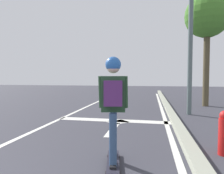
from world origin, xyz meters
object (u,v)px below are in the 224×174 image
at_px(skater, 113,96).
at_px(traffic_signal_mast, 162,2).
at_px(skateboard, 113,161).
at_px(roadside_tree, 207,17).

relative_size(skater, traffic_signal_mast, 0.28).
bearing_deg(skater, skateboard, 99.88).
bearing_deg(roadside_tree, skateboard, -113.61).
height_order(skater, roadside_tree, roadside_tree).
bearing_deg(roadside_tree, traffic_signal_mast, -132.33).
height_order(skateboard, roadside_tree, roadside_tree).
bearing_deg(skateboard, traffic_signal_mast, 78.98).
xyz_separation_m(skateboard, traffic_signal_mast, (0.89, 4.58, 3.95)).
distance_m(traffic_signal_mast, roadside_tree, 3.17).
height_order(traffic_signal_mast, roadside_tree, traffic_signal_mast).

